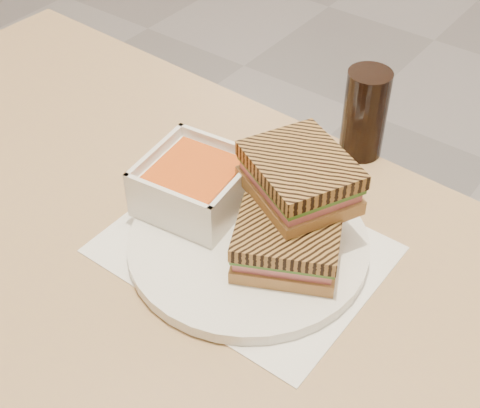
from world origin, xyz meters
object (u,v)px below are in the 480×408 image
Objects in this scene: main_table at (143,304)px; soup_bowl at (196,186)px; cola_glass at (365,114)px; panini_lower at (287,244)px; plate at (248,243)px.

soup_bowl is (0.03, 0.09, 0.16)m from main_table.
main_table is 9.30× the size of cola_glass.
main_table is 8.06× the size of panini_lower.
cola_glass reaches higher than main_table.
soup_bowl is 1.06× the size of cola_glass.
main_table is at bearing -111.06° from cola_glass.
cola_glass reaches higher than soup_bowl.
plate is at bearing -8.02° from soup_bowl.
main_table is at bearing -105.10° from soup_bowl.
soup_bowl is (-0.09, 0.01, 0.04)m from plate.
plate is 2.26× the size of cola_glass.
soup_bowl is at bearing -113.21° from cola_glass.
soup_bowl is at bearing 171.98° from plate.
main_table is 0.40m from cola_glass.
main_table is at bearing -155.69° from panini_lower.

